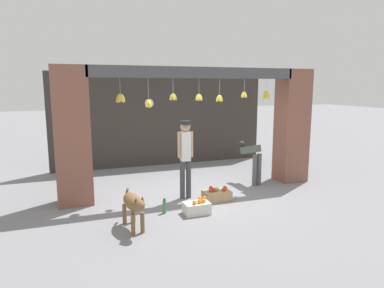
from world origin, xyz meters
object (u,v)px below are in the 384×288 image
(fruit_crate_oranges, at_px, (197,207))
(wall_clock, at_px, (149,103))
(shopkeeper, at_px, (185,153))
(worker_stooping, at_px, (252,157))
(water_bottle, at_px, (164,206))
(dog, at_px, (134,204))
(fruit_crate_apples, at_px, (217,195))

(fruit_crate_oranges, relative_size, wall_clock, 1.72)
(shopkeeper, height_order, worker_stooping, shopkeeper)
(worker_stooping, height_order, wall_clock, wall_clock)
(fruit_crate_oranges, bearing_deg, water_bottle, 157.23)
(worker_stooping, bearing_deg, wall_clock, 116.31)
(dog, xyz_separation_m, fruit_crate_oranges, (1.27, 0.30, -0.33))
(water_bottle, bearing_deg, fruit_crate_oranges, -22.77)
(worker_stooping, distance_m, fruit_crate_apples, 1.72)
(water_bottle, bearing_deg, worker_stooping, 25.73)
(shopkeeper, relative_size, fruit_crate_apples, 2.96)
(fruit_crate_apples, bearing_deg, fruit_crate_oranges, -138.98)
(wall_clock, bearing_deg, fruit_crate_apples, -80.43)
(wall_clock, bearing_deg, shopkeeper, -89.37)
(water_bottle, bearing_deg, fruit_crate_apples, 15.14)
(shopkeeper, relative_size, wall_clock, 5.99)
(wall_clock, bearing_deg, fruit_crate_oranges, -90.71)
(dog, height_order, water_bottle, dog)
(fruit_crate_oranges, xyz_separation_m, wall_clock, (0.05, 4.24, 1.79))
(dog, relative_size, water_bottle, 3.39)
(fruit_crate_oranges, bearing_deg, fruit_crate_apples, 41.02)
(shopkeeper, relative_size, water_bottle, 5.91)
(wall_clock, bearing_deg, worker_stooping, -54.38)
(dog, height_order, fruit_crate_apples, dog)
(worker_stooping, relative_size, fruit_crate_apples, 1.78)
(fruit_crate_apples, bearing_deg, shopkeeper, 147.29)
(shopkeeper, relative_size, fruit_crate_oranges, 3.47)
(shopkeeper, bearing_deg, worker_stooping, -161.73)
(water_bottle, height_order, wall_clock, wall_clock)
(shopkeeper, height_order, water_bottle, shopkeeper)
(worker_stooping, height_order, fruit_crate_oranges, worker_stooping)
(shopkeeper, xyz_separation_m, fruit_crate_apples, (0.58, -0.37, -0.89))
(shopkeeper, distance_m, worker_stooping, 2.03)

